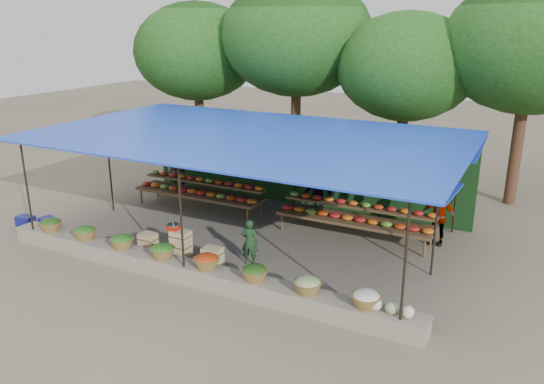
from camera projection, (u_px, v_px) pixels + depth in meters
The scene contains 16 objects.
ground at pixel (249, 238), 14.25m from camera, with size 60.00×60.00×0.00m, color #695A4D.
stone_curb at pixel (188, 272), 11.86m from camera, with size 10.60×0.55×0.40m, color gray.
stall_canopy at pixel (249, 140), 13.50m from camera, with size 10.80×6.60×2.82m.
produce_baskets at pixel (184, 256), 11.80m from camera, with size 8.98×0.58×0.34m.
netting_backdrop at pixel (298, 166), 16.54m from camera, with size 10.60×0.06×2.50m, color #17411B.
tree_row at pixel (350, 48), 17.75m from camera, with size 16.51×5.50×7.12m.
fruit_table_left at pixel (200, 190), 16.30m from camera, with size 4.21×0.95×0.93m.
fruit_table_right at pixel (355, 216), 14.12m from camera, with size 4.21×0.95×0.93m.
crate_counter at pixel (180, 248), 12.82m from camera, with size 2.35×0.34×0.77m.
weighing_scale at pixel (173, 227), 12.73m from camera, with size 0.30×0.30×0.31m.
vendor_seated at pixel (249, 242), 12.56m from camera, with size 0.41×0.27×1.13m, color #1B3B1D.
customer_left at pixel (178, 167), 17.82m from camera, with size 0.85×0.66×1.75m, color slate.
customer_mid at pixel (318, 194), 15.24m from camera, with size 1.07×0.61×1.65m, color slate.
customer_right at pixel (438, 217), 13.65m from camera, with size 0.88×0.37×1.51m, color slate.
blue_crate_front at pixel (49, 223), 14.82m from camera, with size 0.53×0.38×0.32m, color navy.
blue_crate_back at pixel (26, 221), 15.06m from camera, with size 0.48×0.34×0.29m, color navy.
Camera 1 is at (6.58, -11.45, 5.54)m, focal length 35.00 mm.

